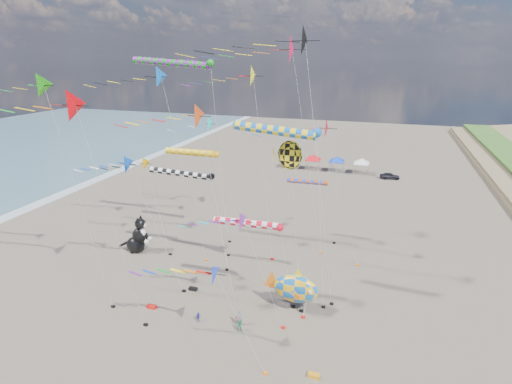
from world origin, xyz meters
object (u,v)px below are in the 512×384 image
Objects in this scene: cat_inflatable at (136,234)px; fish_inflatable at (295,288)px; person_adult at (240,318)px; parked_car at (390,176)px; child_green at (240,326)px; child_blue at (198,317)px.

fish_inflatable is at bearing -22.75° from cat_inflatable.
person_adult is 0.41× the size of parked_car.
fish_inflatable reaches higher than parked_car.
child_green is 0.31× the size of parked_car.
cat_inflatable is 16.81m from child_blue.
fish_inflatable is at bearing -25.81° from child_blue.
child_blue is at bearing 167.56° from person_adult.
person_adult reaches higher than parked_car.
child_blue is at bearing -45.26° from cat_inflatable.
person_adult is (16.99, -9.56, -1.61)m from cat_inflatable.
cat_inflatable is at bearing 164.82° from fish_inflatable.
parked_car reaches higher than child_blue.
child_green is 1.20× the size of child_blue.
cat_inflatable is 4.89× the size of child_blue.
fish_inflatable is 4.90× the size of child_green.
cat_inflatable is 19.57m from person_adult.
fish_inflatable is (21.19, -5.75, -0.03)m from cat_inflatable.
cat_inflatable is 3.07× the size of person_adult.
parked_car is (12.46, 51.66, -0.13)m from person_adult.
cat_inflatable is at bearing 87.23° from child_blue.
cat_inflatable reaches higher than person_adult.
fish_inflatable reaches higher than child_blue.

